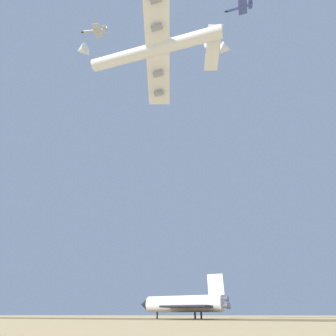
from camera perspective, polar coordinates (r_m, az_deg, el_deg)
ground_plane at (r=111.82m, az=4.94°, el=-30.99°), size 1200.00×1200.00×0.00m
runway_strip at (r=116.01m, az=3.66°, el=-31.00°), size 439.69×133.11×0.02m
space_shuttle at (r=116.26m, az=3.28°, el=-28.38°), size 38.72×27.18×15.80m
carrier_jet at (r=140.23m, az=-2.65°, el=25.19°), size 77.25×59.12×23.57m
chase_jet_lead at (r=162.83m, az=15.91°, el=31.58°), size 15.22×8.21×4.00m
chase_jet_trailing at (r=164.91m, az=-16.21°, el=27.68°), size 15.28×8.49×4.00m
ground_crew_near_nose at (r=130.32m, az=7.53°, el=-30.34°), size 0.50×0.48×1.73m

